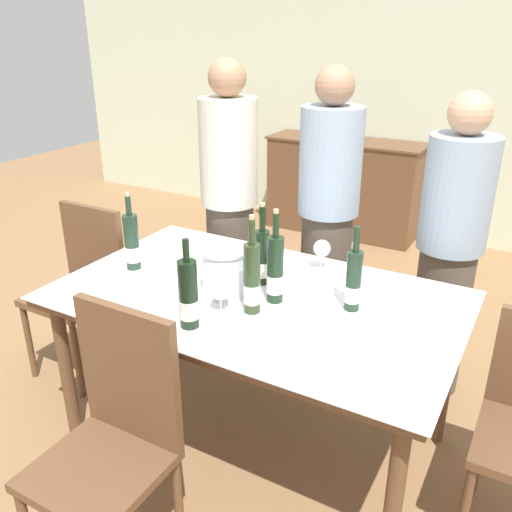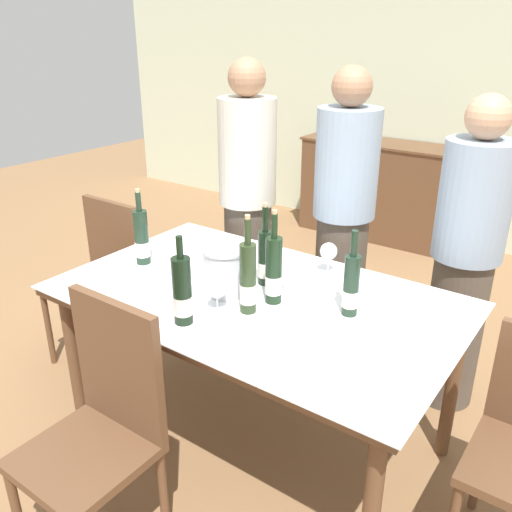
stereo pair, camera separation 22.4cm
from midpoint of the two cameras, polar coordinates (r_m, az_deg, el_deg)
ground_plane at (r=2.76m, az=-2.45°, el=-18.54°), size 12.00×12.00×0.00m
back_wall at (r=5.05m, az=17.46°, el=17.20°), size 8.00×0.10×2.80m
sideboard_cabinet at (r=5.15m, az=7.93°, el=7.21°), size 1.43×0.46×0.88m
dining_table at (r=2.35m, az=-2.74°, el=-5.67°), size 1.71×1.03×0.77m
ice_bucket at (r=2.29m, az=-6.13°, el=-1.57°), size 0.20×0.20×0.21m
wine_bottle_0 at (r=2.06m, az=-10.25°, el=-4.27°), size 0.08×0.08×0.36m
wine_bottle_1 at (r=2.61m, az=-15.36°, el=1.26°), size 0.07×0.07×0.37m
wine_bottle_2 at (r=2.37m, az=-2.05°, el=-0.22°), size 0.06×0.06×0.37m
wine_bottle_3 at (r=2.13m, az=-3.45°, el=-2.60°), size 0.07×0.07×0.41m
wine_bottle_4 at (r=2.17m, az=7.32°, el=-2.76°), size 0.06×0.06×0.36m
wine_bottle_5 at (r=2.21m, az=-0.87°, el=-1.63°), size 0.07×0.07×0.40m
wine_glass_0 at (r=2.52m, az=4.44°, el=0.67°), size 0.08×0.08×0.15m
wine_glass_1 at (r=2.16m, az=-6.76°, el=-3.71°), size 0.08×0.08×0.14m
wine_glass_2 at (r=2.31m, az=-0.68°, el=-1.61°), size 0.08×0.08×0.14m
chair_left_end at (r=3.18m, az=-19.72°, el=-2.30°), size 0.42×0.42×0.93m
chair_near_front at (r=2.06m, az=-17.87°, el=-17.00°), size 0.42×0.42×0.97m
person_host at (r=3.19m, az=-4.81°, el=4.98°), size 0.33×0.33×1.68m
person_guest_left at (r=2.98m, az=5.39°, el=3.43°), size 0.33×0.33×1.66m
person_guest_right at (r=2.83m, az=17.55°, el=0.24°), size 0.33×0.33×1.57m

